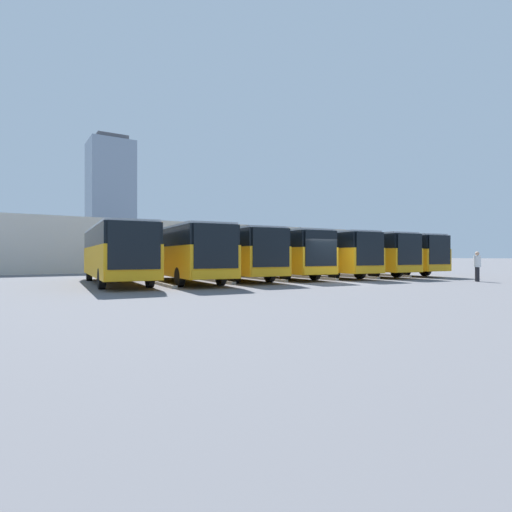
{
  "coord_description": "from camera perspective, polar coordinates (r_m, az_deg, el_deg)",
  "views": [
    {
      "loc": [
        15.79,
        16.68,
        1.51
      ],
      "look_at": [
        1.73,
        -5.67,
        1.53
      ],
      "focal_mm": 28.0,
      "sensor_mm": 36.0,
      "label": 1
    }
  ],
  "objects": [
    {
      "name": "bus_5",
      "position": [
        23.67,
        -10.66,
        0.55
      ],
      "size": [
        3.49,
        11.55,
        3.13
      ],
      "rotation": [
        0.0,
        0.0,
        -0.09
      ],
      "color": "orange",
      "rests_on": "ground_plane"
    },
    {
      "name": "office_tower",
      "position": [
        192.02,
        -20.07,
        7.57
      ],
      "size": [
        18.67,
        18.67,
        55.14
      ],
      "color": "#7F8EA3",
      "rests_on": "ground_plane"
    },
    {
      "name": "station_building",
      "position": [
        44.98,
        -11.62,
        1.24
      ],
      "size": [
        42.93,
        12.29,
        4.97
      ],
      "color": "beige",
      "rests_on": "ground_plane"
    },
    {
      "name": "curb_divider_2",
      "position": [
        27.25,
        8.02,
        -3.06
      ],
      "size": [
        0.72,
        5.37,
        0.15
      ],
      "primitive_type": "cube",
      "rotation": [
        0.0,
        0.0,
        -0.09
      ],
      "color": "#9E9E99",
      "rests_on": "ground_plane"
    },
    {
      "name": "curb_divider_3",
      "position": [
        25.48,
        1.24,
        -3.27
      ],
      "size": [
        0.72,
        5.37,
        0.15
      ],
      "primitive_type": "cube",
      "rotation": [
        0.0,
        0.0,
        -0.09
      ],
      "color": "#9E9E99",
      "rests_on": "ground_plane"
    },
    {
      "name": "ground_plane",
      "position": [
        23.02,
        11.24,
        -3.8
      ],
      "size": [
        600.0,
        600.0,
        0.0
      ],
      "primitive_type": "plane",
      "color": "#5B5B60"
    },
    {
      "name": "curb_divider_0",
      "position": [
        32.31,
        17.66,
        -2.59
      ],
      "size": [
        0.72,
        5.37,
        0.15
      ],
      "primitive_type": "cube",
      "rotation": [
        0.0,
        0.0,
        -0.09
      ],
      "color": "#9E9E99",
      "rests_on": "ground_plane"
    },
    {
      "name": "bus_2",
      "position": [
        29.65,
        8.54,
        0.43
      ],
      "size": [
        3.49,
        11.55,
        3.13
      ],
      "rotation": [
        0.0,
        0.0,
        -0.09
      ],
      "color": "orange",
      "rests_on": "ground_plane"
    },
    {
      "name": "bus_3",
      "position": [
        27.83,
        2.38,
        0.46
      ],
      "size": [
        3.49,
        11.55,
        3.13
      ],
      "rotation": [
        0.0,
        0.0,
        -0.09
      ],
      "color": "orange",
      "rests_on": "ground_plane"
    },
    {
      "name": "curb_divider_1",
      "position": [
        29.55,
        13.5,
        -2.82
      ],
      "size": [
        0.72,
        5.37,
        0.15
      ],
      "primitive_type": "cube",
      "rotation": [
        0.0,
        0.0,
        -0.09
      ],
      "color": "#9E9E99",
      "rests_on": "ground_plane"
    },
    {
      "name": "curb_divider_4",
      "position": [
        23.58,
        -5.8,
        -3.53
      ],
      "size": [
        0.72,
        5.37,
        0.15
      ],
      "primitive_type": "cube",
      "rotation": [
        0.0,
        0.0,
        -0.09
      ],
      "color": "#9E9E99",
      "rests_on": "ground_plane"
    },
    {
      "name": "pedestrian",
      "position": [
        27.26,
        29.05,
        -1.19
      ],
      "size": [
        0.56,
        0.56,
        1.79
      ],
      "rotation": [
        0.0,
        0.0,
        0.72
      ],
      "color": "black",
      "rests_on": "ground_plane"
    },
    {
      "name": "bus_1",
      "position": [
        31.96,
        13.56,
        0.4
      ],
      "size": [
        3.49,
        11.55,
        3.13
      ],
      "rotation": [
        0.0,
        0.0,
        -0.09
      ],
      "color": "orange",
      "rests_on": "ground_plane"
    },
    {
      "name": "curb_divider_5",
      "position": [
        21.53,
        -13.42,
        -3.86
      ],
      "size": [
        0.72,
        5.37,
        0.15
      ],
      "primitive_type": "cube",
      "rotation": [
        0.0,
        0.0,
        -0.09
      ],
      "color": "#9E9E99",
      "rests_on": "ground_plane"
    },
    {
      "name": "bus_4",
      "position": [
        25.85,
        -3.93,
        0.5
      ],
      "size": [
        3.49,
        11.55,
        3.13
      ],
      "rotation": [
        0.0,
        0.0,
        -0.09
      ],
      "color": "orange",
      "rests_on": "ground_plane"
    },
    {
      "name": "bus_6",
      "position": [
        23.18,
        -19.39,
        0.57
      ],
      "size": [
        3.49,
        11.55,
        3.13
      ],
      "rotation": [
        0.0,
        0.0,
        -0.09
      ],
      "color": "orange",
      "rests_on": "ground_plane"
    },
    {
      "name": "bus_0",
      "position": [
        34.72,
        17.43,
        0.36
      ],
      "size": [
        3.49,
        11.55,
        3.13
      ],
      "rotation": [
        0.0,
        0.0,
        -0.09
      ],
      "color": "orange",
      "rests_on": "ground_plane"
    }
  ]
}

